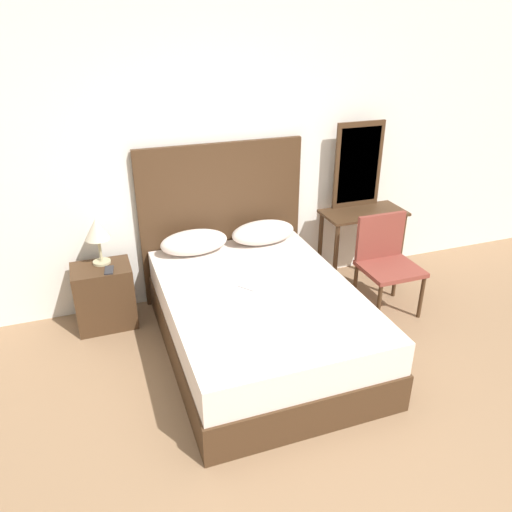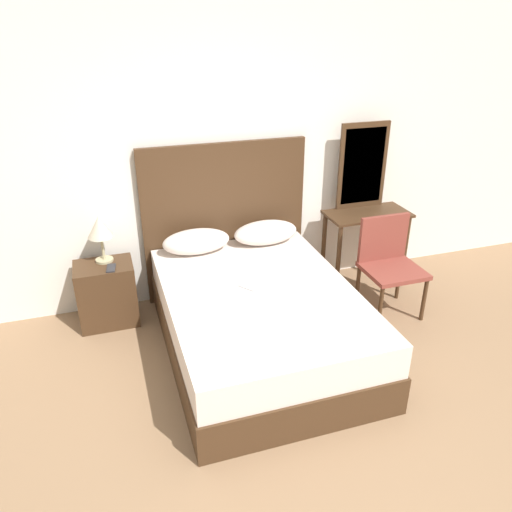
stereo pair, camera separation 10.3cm
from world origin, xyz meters
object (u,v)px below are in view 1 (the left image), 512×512
object	(u,v)px
bed	(260,321)
chair	(386,258)
table_lamp	(97,230)
nightstand	(105,296)
vanity_desk	(362,228)
phone_on_nightstand	(109,270)
phone_on_bed	(248,287)

from	to	relation	value
bed	chair	size ratio (longest dim) A/B	2.30
bed	table_lamp	xyz separation A→B (m)	(-1.12, 0.89, 0.59)
nightstand	vanity_desk	size ratio (longest dim) A/B	0.70
vanity_desk	bed	bearing A→B (deg)	-150.58
bed	phone_on_nightstand	bearing A→B (deg)	146.05
phone_on_nightstand	table_lamp	bearing A→B (deg)	105.31
vanity_desk	table_lamp	bearing A→B (deg)	176.95
phone_on_bed	phone_on_nightstand	size ratio (longest dim) A/B	1.02
phone_on_bed	vanity_desk	distance (m)	1.57
phone_on_bed	nightstand	xyz separation A→B (m)	(-1.06, 0.74, -0.28)
nightstand	table_lamp	world-z (taller)	table_lamp
bed	vanity_desk	world-z (taller)	vanity_desk
phone_on_nightstand	chair	size ratio (longest dim) A/B	0.18
table_lamp	chair	distance (m)	2.52
phone_on_bed	phone_on_nightstand	xyz separation A→B (m)	(-1.00, 0.65, 0.01)
phone_on_bed	phone_on_nightstand	distance (m)	1.19
table_lamp	phone_on_nightstand	size ratio (longest dim) A/B	2.61
nightstand	table_lamp	bearing A→B (deg)	74.11
table_lamp	chair	world-z (taller)	table_lamp
table_lamp	nightstand	bearing A→B (deg)	-105.89
vanity_desk	phone_on_bed	bearing A→B (deg)	-154.29
bed	nightstand	bearing A→B (deg)	144.46
nightstand	chair	distance (m)	2.51
phone_on_nightstand	chair	xyz separation A→B (m)	(2.37, -0.46, -0.07)
phone_on_bed	phone_on_nightstand	bearing A→B (deg)	147.02
phone_on_nightstand	bed	bearing A→B (deg)	-33.95
bed	chair	bearing A→B (deg)	11.40
bed	phone_on_nightstand	size ratio (longest dim) A/B	12.72
table_lamp	phone_on_bed	bearing A→B (deg)	-37.87
bed	phone_on_nightstand	world-z (taller)	phone_on_nightstand
bed	nightstand	world-z (taller)	nightstand
nightstand	phone_on_nightstand	bearing A→B (deg)	-54.22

